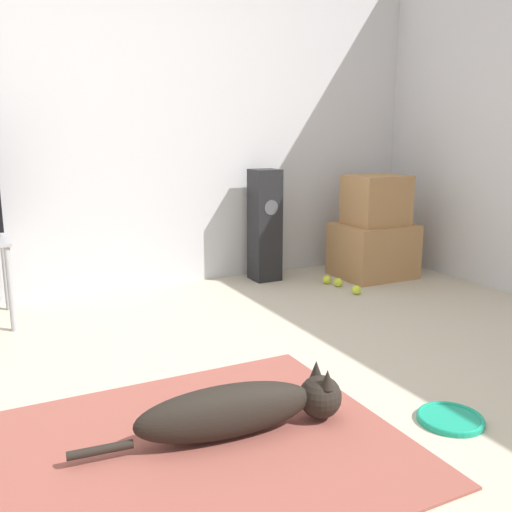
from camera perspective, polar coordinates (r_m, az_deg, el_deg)
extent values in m
plane|color=#BCB29E|center=(2.47, -3.44, -15.42)|extent=(12.00, 12.00, 0.00)
cube|color=silver|center=(4.20, -15.45, 13.66)|extent=(8.00, 0.06, 2.55)
cube|color=#934C42|center=(2.22, -6.08, -18.76)|extent=(1.52, 1.28, 0.01)
ellipsoid|color=black|center=(2.24, -3.00, -15.27)|extent=(0.72, 0.24, 0.21)
sphere|color=black|center=(2.38, 6.43, -13.81)|extent=(0.17, 0.17, 0.17)
cone|color=black|center=(2.38, 6.03, -11.25)|extent=(0.06, 0.06, 0.08)
cone|color=black|center=(2.31, 7.16, -12.12)|extent=(0.06, 0.06, 0.08)
cylinder|color=black|center=(2.18, -15.30, -18.20)|extent=(0.23, 0.05, 0.03)
cylinder|color=#199E7A|center=(2.53, 18.86, -15.20)|extent=(0.27, 0.27, 0.02)
torus|color=#199E7A|center=(2.52, 18.87, -15.05)|extent=(0.27, 0.27, 0.02)
cube|color=#A87A4C|center=(4.67, 11.62, 0.56)|extent=(0.58, 0.50, 0.42)
cube|color=#A87A4C|center=(4.60, 11.93, 5.49)|extent=(0.44, 0.38, 0.39)
cube|color=black|center=(4.44, 0.88, 3.09)|extent=(0.21, 0.21, 0.87)
cylinder|color=#4C4C51|center=(4.32, 1.54, 4.87)|extent=(0.11, 0.00, 0.11)
cylinder|color=#A8A8AD|center=(3.60, -23.32, -3.06)|extent=(0.04, 0.04, 0.51)
cylinder|color=#A8A8AD|center=(4.05, -23.75, -1.49)|extent=(0.04, 0.04, 0.51)
sphere|color=#C6E033|center=(4.35, 8.22, -2.63)|extent=(0.07, 0.07, 0.07)
sphere|color=#C6E033|center=(4.17, 10.02, -3.36)|extent=(0.07, 0.07, 0.07)
sphere|color=#C6E033|center=(4.42, 7.10, -2.37)|extent=(0.07, 0.07, 0.07)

